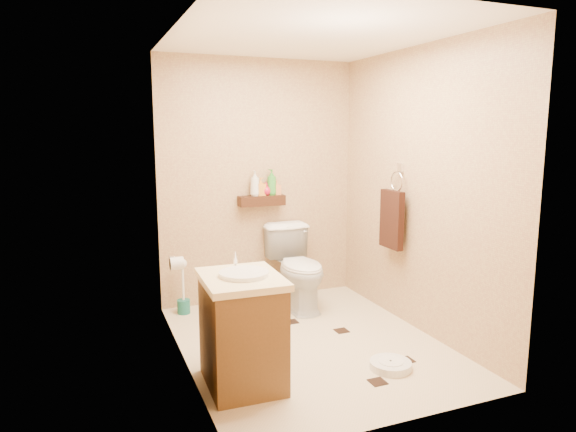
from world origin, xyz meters
name	(u,v)px	position (x,y,z in m)	size (l,w,h in m)	color
ground	(310,343)	(0.00, 0.00, 0.00)	(2.50, 2.50, 0.00)	beige
wall_back	(259,182)	(0.00, 1.25, 1.20)	(2.00, 0.04, 2.40)	tan
wall_front	(404,223)	(0.00, -1.25, 1.20)	(2.00, 0.04, 2.40)	tan
wall_left	(181,203)	(-1.00, 0.00, 1.20)	(0.04, 2.50, 2.40)	tan
wall_right	(418,191)	(1.00, 0.00, 1.20)	(0.04, 2.50, 2.40)	tan
ceiling	(312,35)	(0.00, 0.00, 2.40)	(2.00, 2.50, 0.02)	white
wall_shelf	(262,201)	(0.00, 1.17, 1.02)	(0.46, 0.14, 0.10)	#3E1B11
floor_accents	(316,345)	(0.03, -0.07, 0.00)	(1.23, 1.41, 0.01)	black
toilet	(298,268)	(0.25, 0.83, 0.39)	(0.44, 0.77, 0.79)	white
vanity	(242,329)	(-0.70, -0.45, 0.39)	(0.53, 0.64, 0.88)	brown
bathroom_scale	(390,365)	(0.36, -0.63, 0.03)	(0.37, 0.37, 0.06)	silver
toilet_brush	(183,294)	(-0.82, 1.07, 0.18)	(0.12, 0.12, 0.53)	#186058
towel_ring	(392,217)	(0.91, 0.25, 0.95)	(0.12, 0.30, 0.76)	silver
toilet_paper	(177,263)	(-0.94, 0.65, 0.60)	(0.12, 0.11, 0.12)	silver
bottle_a	(255,183)	(-0.07, 1.17, 1.19)	(0.10, 0.10, 0.25)	silver
bottle_b	(261,187)	(-0.01, 1.17, 1.16)	(0.08, 0.08, 0.18)	orange
bottle_c	(266,189)	(0.05, 1.17, 1.13)	(0.10, 0.10, 0.13)	#B91535
bottle_d	(272,182)	(0.11, 1.17, 1.20)	(0.10, 0.10, 0.26)	#348E2F
bottle_e	(277,187)	(0.16, 1.17, 1.14)	(0.07, 0.07, 0.15)	#DF854A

